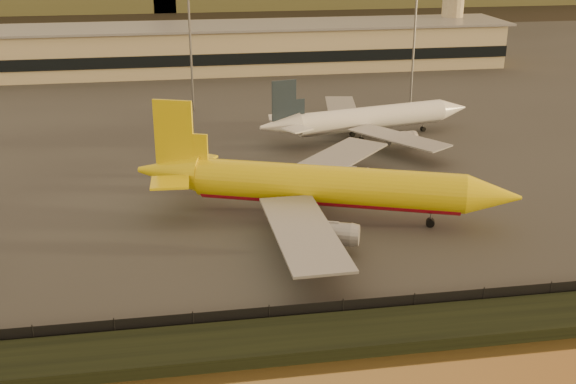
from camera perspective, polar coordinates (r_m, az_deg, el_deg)
name	(u,v)px	position (r m, az deg, el deg)	size (l,w,h in m)	color
ground	(302,268)	(90.14, 1.15, -5.99)	(900.00, 900.00, 0.00)	black
embankment	(333,336)	(75.31, 3.56, -11.28)	(320.00, 7.00, 1.40)	black
tarmac	(232,94)	(179.32, -4.45, 7.72)	(320.00, 220.00, 0.20)	#2D2D2D
perimeter_fence	(325,311)	(78.34, 2.91, -9.38)	(300.00, 0.05, 2.20)	black
terminal_building	(169,50)	(207.45, -9.37, 11.04)	(202.00, 25.00, 12.60)	tan
apron_light_masts	(308,41)	(158.88, 1.58, 11.81)	(152.20, 12.20, 25.40)	slate
dhl_cargo_jet	(322,186)	(102.18, 2.67, 0.45)	(53.12, 50.41, 16.40)	yellow
white_narrowbody_jet	(368,119)	(141.87, 6.36, 5.76)	(44.49, 42.72, 12.87)	white
gse_vehicle_yellow	(408,187)	(114.91, 9.47, 0.42)	(4.12, 1.85, 1.85)	yellow
gse_vehicle_white	(183,171)	(121.52, -8.32, 1.64)	(4.20, 1.89, 1.89)	white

